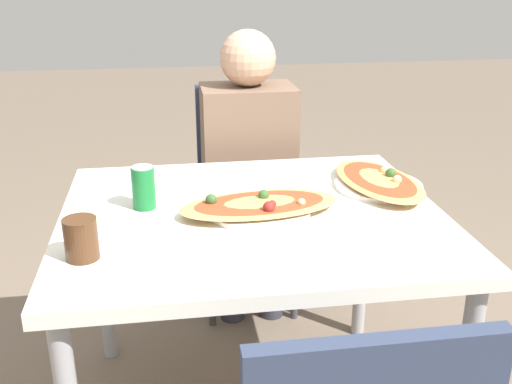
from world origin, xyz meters
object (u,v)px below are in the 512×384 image
object	(u,v)px
dining_table	(252,235)
soda_can	(144,188)
pizza_main	(260,206)
drink_glass	(81,239)
pizza_second	(379,182)
person_seated	(249,153)
chair_far_seated	(245,184)

from	to	relation	value
dining_table	soda_can	size ratio (longest dim) A/B	8.60
pizza_main	drink_glass	bearing A→B (deg)	-155.32
pizza_second	person_seated	bearing A→B (deg)	121.79
person_seated	soda_can	bearing A→B (deg)	57.16
person_seated	drink_glass	distance (m)	1.04
dining_table	pizza_main	world-z (taller)	pizza_main
pizza_second	dining_table	bearing A→B (deg)	-162.63
person_seated	chair_far_seated	bearing A→B (deg)	-90.00
pizza_main	drink_glass	distance (m)	0.51
dining_table	pizza_main	size ratio (longest dim) A/B	2.26
soda_can	pizza_second	bearing A→B (deg)	4.50
drink_glass	pizza_main	bearing A→B (deg)	24.68
person_seated	soda_can	distance (m)	0.72
pizza_main	dining_table	bearing A→B (deg)	151.30
chair_far_seated	drink_glass	distance (m)	1.17
dining_table	person_seated	bearing A→B (deg)	82.90
soda_can	drink_glass	world-z (taller)	soda_can
chair_far_seated	drink_glass	size ratio (longest dim) A/B	8.95
chair_far_seated	pizza_main	distance (m)	0.84
soda_can	dining_table	bearing A→B (deg)	-13.82
chair_far_seated	person_seated	bearing A→B (deg)	90.00
soda_can	person_seated	bearing A→B (deg)	57.16
soda_can	drink_glass	size ratio (longest dim) A/B	1.22
person_seated	pizza_main	bearing A→B (deg)	84.59
person_seated	pizza_main	size ratio (longest dim) A/B	2.44
person_seated	pizza_second	xyz separation A→B (m)	(0.34, -0.54, 0.06)
chair_far_seated	pizza_second	distance (m)	0.78
drink_glass	chair_far_seated	bearing A→B (deg)	62.58
chair_far_seated	pizza_second	world-z (taller)	chair_far_seated
person_seated	pizza_main	xyz separation A→B (m)	(-0.06, -0.68, 0.06)
dining_table	person_seated	distance (m)	0.68
person_seated	pizza_main	world-z (taller)	person_seated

